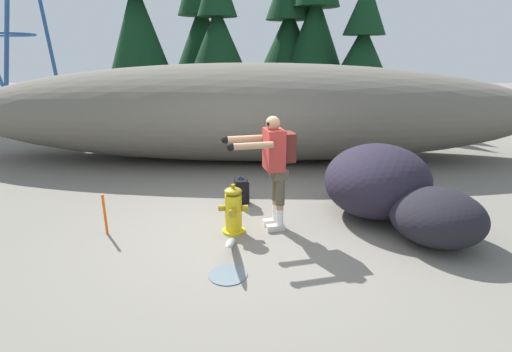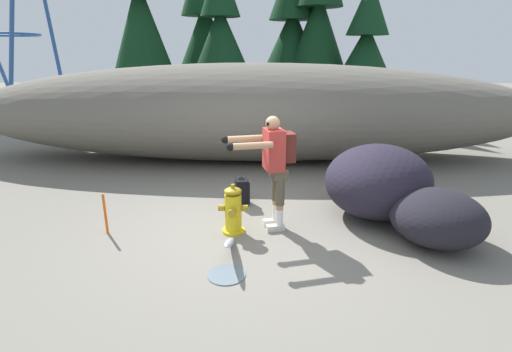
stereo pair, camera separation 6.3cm
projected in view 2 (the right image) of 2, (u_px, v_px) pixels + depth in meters
ground_plane at (249, 232)px, 5.59m from camera, size 56.00×56.00×0.04m
dirt_embankment at (255, 112)px, 9.08m from camera, size 13.60×3.20×2.24m
fire_hydrant at (233, 211)px, 5.45m from camera, size 0.42×0.37×0.72m
hydrant_water_jet at (229, 248)px, 4.81m from camera, size 0.45×1.21×0.49m
utility_worker at (274, 160)px, 5.36m from camera, size 1.03×0.66×1.65m
spare_backpack at (241, 192)px, 6.52m from camera, size 0.32×0.33×0.47m
boulder_large at (378, 181)px, 6.02m from camera, size 2.31×2.39×1.11m
boulder_mid at (438, 217)px, 5.14m from camera, size 1.53×1.54×0.74m
pine_tree_far_left at (140, 13)px, 12.68m from camera, size 2.40×2.40×7.13m
pine_tree_left at (205, 29)px, 14.88m from camera, size 2.76×2.76×6.54m
pine_tree_center at (221, 28)px, 13.05m from camera, size 2.10×2.10×5.56m
pine_tree_right at (292, 32)px, 15.02m from camera, size 2.84×2.84×6.18m
pine_tree_far_right at (318, 21)px, 14.29m from camera, size 2.70×2.70×6.93m
pine_tree_ridge_end at (366, 45)px, 13.43m from camera, size 2.26×2.26×4.85m
survey_stake at (105, 214)px, 5.43m from camera, size 0.04×0.04×0.60m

